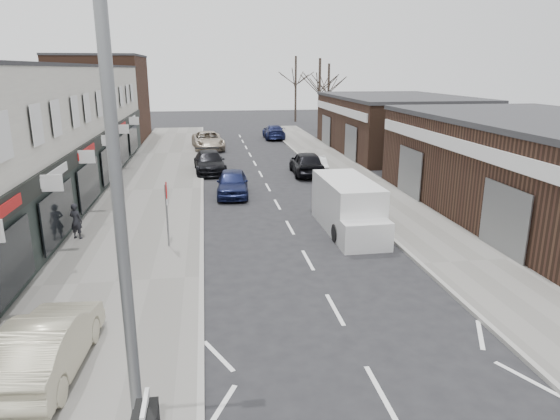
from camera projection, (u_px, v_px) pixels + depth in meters
name	position (u px, v px, depth m)	size (l,w,h in m)	color
pavement_left	(153.00, 190.00, 29.04)	(5.50, 64.00, 0.12)	slate
pavement_right	(360.00, 183.00, 30.82)	(3.50, 64.00, 0.12)	slate
shop_terrace_left	(4.00, 138.00, 24.76)	(8.00, 41.00, 7.10)	silver
brick_block_far	(102.00, 99.00, 48.90)	(8.00, 10.00, 8.00)	#44291D
right_unit_near	(551.00, 170.00, 23.56)	(10.00, 18.00, 4.50)	#382419
right_unit_far	(395.00, 125.00, 42.59)	(10.00, 16.00, 4.50)	#382419
tree_far_a	(319.00, 132.00, 56.03)	(3.60, 3.60, 8.00)	#382D26
tree_far_b	(328.00, 126.00, 62.10)	(3.60, 3.60, 7.50)	#382D26
tree_far_c	(295.00, 122.00, 67.38)	(3.60, 3.60, 8.50)	#382D26
street_lamp	(137.00, 251.00, 6.42)	(2.23, 0.22, 8.00)	slate
warning_sign	(167.00, 195.00, 19.17)	(0.12, 0.80, 2.70)	slate
white_van	(348.00, 207.00, 21.83)	(2.09, 5.74, 2.23)	silver
sedan_on_pavement	(47.00, 344.00, 11.38)	(1.49, 4.26, 1.40)	#B6AF92
pedestrian	(76.00, 221.00, 20.42)	(0.55, 0.36, 1.50)	black
parked_car_left_a	(233.00, 183.00, 27.91)	(1.71, 4.24, 1.45)	#151C43
parked_car_left_b	(209.00, 162.00, 34.15)	(2.01, 4.95, 1.44)	black
parked_car_left_c	(208.00, 141.00, 44.00)	(2.57, 5.58, 1.55)	#AA9C88
parked_car_right_a	(314.00, 165.00, 33.33)	(1.39, 3.99, 1.31)	silver
parked_car_right_b	(307.00, 163.00, 33.37)	(1.90, 4.72, 1.61)	black
parked_car_right_c	(274.00, 132.00, 50.67)	(1.99, 4.91, 1.42)	#151A41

